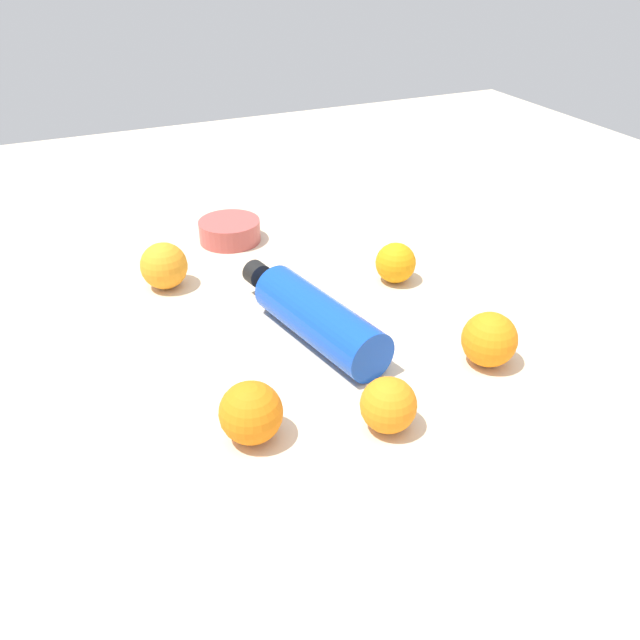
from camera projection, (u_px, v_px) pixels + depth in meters
ground_plane at (321, 338)px, 0.95m from camera, size 2.40×2.40×0.00m
water_bottle at (310, 313)px, 0.94m from camera, size 0.31×0.13×0.07m
orange_0 at (164, 266)px, 1.06m from camera, size 0.08×0.08×0.08m
orange_1 at (396, 263)px, 1.08m from camera, size 0.07×0.07×0.07m
orange_2 at (388, 405)px, 0.77m from camera, size 0.07×0.07×0.07m
orange_3 at (489, 339)px, 0.88m from camera, size 0.08×0.08×0.08m
orange_4 at (251, 413)px, 0.75m from camera, size 0.08×0.08×0.08m
ceramic_bowl at (230, 231)px, 1.22m from camera, size 0.11×0.11×0.04m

